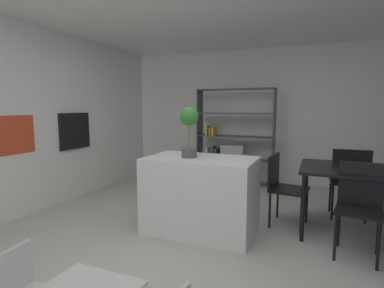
{
  "coord_description": "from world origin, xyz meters",
  "views": [
    {
      "loc": [
        1.13,
        -2.89,
        1.46
      ],
      "look_at": [
        -0.17,
        0.23,
        1.05
      ],
      "focal_mm": 28.3,
      "sensor_mm": 36.0,
      "label": 1
    }
  ],
  "objects_px": {
    "kitchen_island": "(201,195)",
    "dining_table": "(354,175)",
    "potted_plant_on_island": "(189,126)",
    "built_in_oven": "(75,131)",
    "dining_chair_far": "(350,177)",
    "open_bookshelf": "(230,143)",
    "dining_chair_near": "(360,201)",
    "dining_chair_island_side": "(282,183)"
  },
  "relations": [
    {
      "from": "potted_plant_on_island",
      "to": "dining_chair_near",
      "type": "distance_m",
      "value": 1.92
    },
    {
      "from": "potted_plant_on_island",
      "to": "built_in_oven",
      "type": "bearing_deg",
      "value": 167.16
    },
    {
      "from": "built_in_oven",
      "to": "dining_chair_far",
      "type": "height_order",
      "value": "built_in_oven"
    },
    {
      "from": "potted_plant_on_island",
      "to": "dining_chair_far",
      "type": "distance_m",
      "value": 2.2
    },
    {
      "from": "dining_chair_near",
      "to": "kitchen_island",
      "type": "bearing_deg",
      "value": -168.72
    },
    {
      "from": "dining_table",
      "to": "dining_chair_island_side",
      "type": "distance_m",
      "value": 0.8
    },
    {
      "from": "kitchen_island",
      "to": "dining_chair_near",
      "type": "relative_size",
      "value": 1.37
    },
    {
      "from": "potted_plant_on_island",
      "to": "dining_table",
      "type": "distance_m",
      "value": 1.95
    },
    {
      "from": "potted_plant_on_island",
      "to": "dining_chair_near",
      "type": "bearing_deg",
      "value": 3.63
    },
    {
      "from": "kitchen_island",
      "to": "potted_plant_on_island",
      "type": "bearing_deg",
      "value": -171.55
    },
    {
      "from": "dining_table",
      "to": "dining_chair_far",
      "type": "xyz_separation_m",
      "value": [
        0.0,
        0.5,
        -0.14
      ]
    },
    {
      "from": "dining_chair_near",
      "to": "built_in_oven",
      "type": "bearing_deg",
      "value": -177.52
    },
    {
      "from": "dining_chair_far",
      "to": "dining_table",
      "type": "bearing_deg",
      "value": 86.85
    },
    {
      "from": "kitchen_island",
      "to": "dining_table",
      "type": "bearing_deg",
      "value": 19.96
    },
    {
      "from": "built_in_oven",
      "to": "dining_table",
      "type": "bearing_deg",
      "value": 1.62
    },
    {
      "from": "open_bookshelf",
      "to": "dining_table",
      "type": "height_order",
      "value": "open_bookshelf"
    },
    {
      "from": "built_in_oven",
      "to": "dining_chair_far",
      "type": "relative_size",
      "value": 0.65
    },
    {
      "from": "kitchen_island",
      "to": "dining_chair_far",
      "type": "relative_size",
      "value": 1.34
    },
    {
      "from": "built_in_oven",
      "to": "dining_chair_far",
      "type": "xyz_separation_m",
      "value": [
        3.97,
        0.61,
        -0.52
      ]
    },
    {
      "from": "open_bookshelf",
      "to": "dining_chair_island_side",
      "type": "distance_m",
      "value": 2.19
    },
    {
      "from": "open_bookshelf",
      "to": "dining_chair_near",
      "type": "xyz_separation_m",
      "value": [
        1.97,
        -2.35,
        -0.22
      ]
    },
    {
      "from": "potted_plant_on_island",
      "to": "dining_chair_near",
      "type": "xyz_separation_m",
      "value": [
        1.78,
        0.11,
        -0.7
      ]
    },
    {
      "from": "built_in_oven",
      "to": "kitchen_island",
      "type": "xyz_separation_m",
      "value": [
        2.33,
        -0.48,
        -0.65
      ]
    },
    {
      "from": "kitchen_island",
      "to": "potted_plant_on_island",
      "type": "height_order",
      "value": "potted_plant_on_island"
    },
    {
      "from": "dining_chair_island_side",
      "to": "kitchen_island",
      "type": "bearing_deg",
      "value": 131.83
    },
    {
      "from": "dining_chair_far",
      "to": "open_bookshelf",
      "type": "bearing_deg",
      "value": -37.21
    },
    {
      "from": "kitchen_island",
      "to": "dining_table",
      "type": "distance_m",
      "value": 1.76
    },
    {
      "from": "dining_table",
      "to": "dining_chair_far",
      "type": "bearing_deg",
      "value": 89.5
    },
    {
      "from": "kitchen_island",
      "to": "dining_chair_island_side",
      "type": "relative_size",
      "value": 1.43
    },
    {
      "from": "dining_chair_near",
      "to": "dining_chair_island_side",
      "type": "bearing_deg",
      "value": 155.42
    },
    {
      "from": "dining_chair_island_side",
      "to": "potted_plant_on_island",
      "type": "bearing_deg",
      "value": 128.8
    },
    {
      "from": "built_in_oven",
      "to": "dining_chair_near",
      "type": "xyz_separation_m",
      "value": [
        3.98,
        -0.39,
        -0.54
      ]
    },
    {
      "from": "dining_chair_far",
      "to": "potted_plant_on_island",
      "type": "bearing_deg",
      "value": 29.44
    },
    {
      "from": "kitchen_island",
      "to": "dining_chair_near",
      "type": "bearing_deg",
      "value": 3.23
    },
    {
      "from": "kitchen_island",
      "to": "open_bookshelf",
      "type": "bearing_deg",
      "value": 97.58
    },
    {
      "from": "potted_plant_on_island",
      "to": "dining_table",
      "type": "xyz_separation_m",
      "value": [
        1.77,
        0.61,
        -0.55
      ]
    },
    {
      "from": "built_in_oven",
      "to": "potted_plant_on_island",
      "type": "height_order",
      "value": "potted_plant_on_island"
    },
    {
      "from": "built_in_oven",
      "to": "dining_chair_far",
      "type": "bearing_deg",
      "value": 8.74
    },
    {
      "from": "kitchen_island",
      "to": "open_bookshelf",
      "type": "relative_size",
      "value": 0.69
    },
    {
      "from": "potted_plant_on_island",
      "to": "dining_chair_far",
      "type": "xyz_separation_m",
      "value": [
        1.77,
        1.11,
        -0.69
      ]
    },
    {
      "from": "built_in_oven",
      "to": "dining_table",
      "type": "height_order",
      "value": "built_in_oven"
    },
    {
      "from": "dining_table",
      "to": "potted_plant_on_island",
      "type": "bearing_deg",
      "value": -160.88
    }
  ]
}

